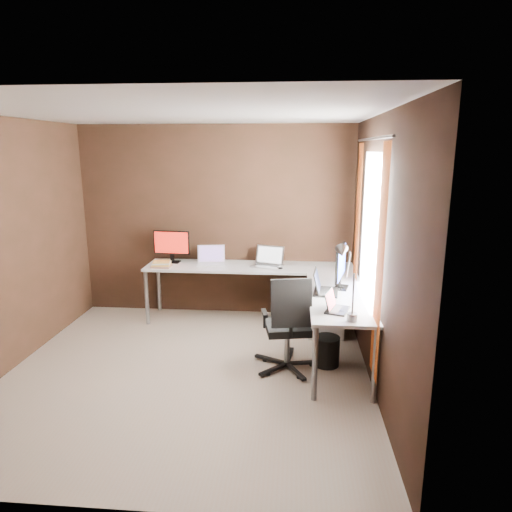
{
  "coord_description": "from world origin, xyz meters",
  "views": [
    {
      "loc": [
        1.04,
        -4.12,
        2.19
      ],
      "look_at": [
        0.6,
        0.95,
        0.99
      ],
      "focal_mm": 32.0,
      "sensor_mm": 36.0,
      "label": 1
    }
  ],
  "objects_px": {
    "wastebasket": "(327,351)",
    "office_chair": "(288,342)",
    "laptop_black_big": "(323,288)",
    "laptop_black_small": "(335,306)",
    "book_stack": "(161,264)",
    "desk_lamp": "(345,273)",
    "laptop_silver": "(268,262)",
    "monitor_right": "(341,265)",
    "laptop_white": "(211,260)",
    "monitor_left": "(172,245)",
    "drawer_pedestal": "(325,309)"
  },
  "relations": [
    {
      "from": "book_stack",
      "to": "office_chair",
      "type": "bearing_deg",
      "value": -36.06
    },
    {
      "from": "laptop_black_big",
      "to": "book_stack",
      "type": "height_order",
      "value": "laptop_black_big"
    },
    {
      "from": "monitor_right",
      "to": "laptop_silver",
      "type": "xyz_separation_m",
      "value": [
        -0.82,
        0.89,
        -0.21
      ]
    },
    {
      "from": "laptop_black_small",
      "to": "wastebasket",
      "type": "distance_m",
      "value": 0.72
    },
    {
      "from": "monitor_right",
      "to": "laptop_white",
      "type": "distance_m",
      "value": 1.83
    },
    {
      "from": "monitor_right",
      "to": "wastebasket",
      "type": "bearing_deg",
      "value": 171.03
    },
    {
      "from": "laptop_black_big",
      "to": "book_stack",
      "type": "xyz_separation_m",
      "value": [
        -1.98,
        0.89,
        -0.01
      ]
    },
    {
      "from": "book_stack",
      "to": "desk_lamp",
      "type": "height_order",
      "value": "desk_lamp"
    },
    {
      "from": "laptop_white",
      "to": "office_chair",
      "type": "relative_size",
      "value": 0.39
    },
    {
      "from": "monitor_left",
      "to": "laptop_white",
      "type": "xyz_separation_m",
      "value": [
        0.53,
        -0.05,
        -0.18
      ]
    },
    {
      "from": "laptop_white",
      "to": "laptop_silver",
      "type": "xyz_separation_m",
      "value": [
        0.74,
        -0.04,
        0.0
      ]
    },
    {
      "from": "wastebasket",
      "to": "laptop_silver",
      "type": "bearing_deg",
      "value": 119.03
    },
    {
      "from": "laptop_white",
      "to": "book_stack",
      "type": "xyz_separation_m",
      "value": [
        -0.6,
        -0.21,
        -0.02
      ]
    },
    {
      "from": "wastebasket",
      "to": "office_chair",
      "type": "bearing_deg",
      "value": -162.98
    },
    {
      "from": "office_chair",
      "to": "laptop_black_big",
      "type": "bearing_deg",
      "value": 29.7
    },
    {
      "from": "monitor_left",
      "to": "office_chair",
      "type": "distance_m",
      "value": 2.23
    },
    {
      "from": "book_stack",
      "to": "office_chair",
      "type": "height_order",
      "value": "office_chair"
    },
    {
      "from": "laptop_black_big",
      "to": "laptop_black_small",
      "type": "distance_m",
      "value": 0.55
    },
    {
      "from": "book_stack",
      "to": "desk_lamp",
      "type": "bearing_deg",
      "value": -37.31
    },
    {
      "from": "laptop_silver",
      "to": "book_stack",
      "type": "distance_m",
      "value": 1.35
    },
    {
      "from": "laptop_black_small",
      "to": "drawer_pedestal",
      "type": "bearing_deg",
      "value": 18.08
    },
    {
      "from": "laptop_white",
      "to": "wastebasket",
      "type": "height_order",
      "value": "laptop_white"
    },
    {
      "from": "drawer_pedestal",
      "to": "monitor_right",
      "type": "relative_size",
      "value": 1.09
    },
    {
      "from": "laptop_silver",
      "to": "office_chair",
      "type": "distance_m",
      "value": 1.47
    },
    {
      "from": "book_stack",
      "to": "laptop_black_big",
      "type": "bearing_deg",
      "value": -24.2
    },
    {
      "from": "drawer_pedestal",
      "to": "monitor_left",
      "type": "height_order",
      "value": "monitor_left"
    },
    {
      "from": "desk_lamp",
      "to": "office_chair",
      "type": "height_order",
      "value": "desk_lamp"
    },
    {
      "from": "desk_lamp",
      "to": "drawer_pedestal",
      "type": "bearing_deg",
      "value": 100.45
    },
    {
      "from": "monitor_left",
      "to": "desk_lamp",
      "type": "relative_size",
      "value": 0.73
    },
    {
      "from": "monitor_left",
      "to": "laptop_black_small",
      "type": "height_order",
      "value": "monitor_left"
    },
    {
      "from": "monitor_left",
      "to": "laptop_black_big",
      "type": "relative_size",
      "value": 1.28
    },
    {
      "from": "laptop_black_big",
      "to": "office_chair",
      "type": "height_order",
      "value": "office_chair"
    },
    {
      "from": "book_stack",
      "to": "drawer_pedestal",
      "type": "bearing_deg",
      "value": -5.48
    },
    {
      "from": "laptop_silver",
      "to": "wastebasket",
      "type": "relative_size",
      "value": 1.42
    },
    {
      "from": "monitor_left",
      "to": "wastebasket",
      "type": "height_order",
      "value": "monitor_left"
    },
    {
      "from": "laptop_silver",
      "to": "monitor_left",
      "type": "bearing_deg",
      "value": -166.27
    },
    {
      "from": "drawer_pedestal",
      "to": "monitor_right",
      "type": "distance_m",
      "value": 0.87
    },
    {
      "from": "laptop_black_small",
      "to": "laptop_silver",
      "type": "bearing_deg",
      "value": 42.4
    },
    {
      "from": "wastebasket",
      "to": "laptop_white",
      "type": "bearing_deg",
      "value": 138.29
    },
    {
      "from": "drawer_pedestal",
      "to": "book_stack",
      "type": "xyz_separation_m",
      "value": [
        -2.06,
        0.2,
        0.47
      ]
    },
    {
      "from": "book_stack",
      "to": "desk_lamp",
      "type": "distance_m",
      "value": 2.69
    },
    {
      "from": "laptop_silver",
      "to": "monitor_right",
      "type": "bearing_deg",
      "value": -29.35
    },
    {
      "from": "monitor_left",
      "to": "laptop_black_big",
      "type": "bearing_deg",
      "value": -26.93
    },
    {
      "from": "laptop_white",
      "to": "laptop_silver",
      "type": "distance_m",
      "value": 0.74
    },
    {
      "from": "laptop_white",
      "to": "laptop_black_big",
      "type": "bearing_deg",
      "value": -47.63
    },
    {
      "from": "monitor_left",
      "to": "laptop_black_big",
      "type": "distance_m",
      "value": 2.23
    },
    {
      "from": "monitor_right",
      "to": "laptop_black_big",
      "type": "bearing_deg",
      "value": 144.9
    },
    {
      "from": "monitor_right",
      "to": "laptop_silver",
      "type": "relative_size",
      "value": 1.26
    },
    {
      "from": "wastebasket",
      "to": "monitor_left",
      "type": "bearing_deg",
      "value": 145.96
    },
    {
      "from": "monitor_left",
      "to": "monitor_right",
      "type": "bearing_deg",
      "value": -20.87
    }
  ]
}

